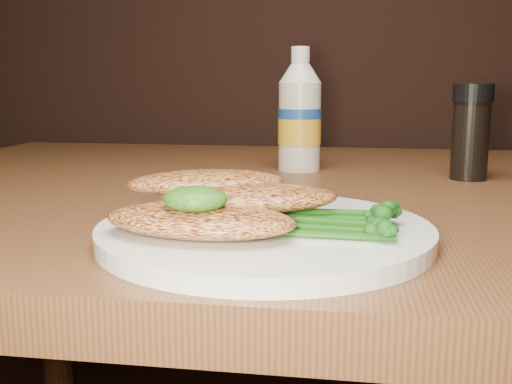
# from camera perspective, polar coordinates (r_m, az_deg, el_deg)

# --- Properties ---
(plate) EXTENTS (0.26, 0.26, 0.01)m
(plate) POSITION_cam_1_polar(r_m,az_deg,el_deg) (0.48, 0.84, -3.79)
(plate) COLOR white
(plate) RESTS_ON dining_table
(chicken_front) EXTENTS (0.15, 0.09, 0.02)m
(chicken_front) POSITION_cam_1_polar(r_m,az_deg,el_deg) (0.44, -5.30, -2.62)
(chicken_front) COLOR #D48743
(chicken_front) RESTS_ON plate
(chicken_mid) EXTENTS (0.15, 0.10, 0.02)m
(chicken_mid) POSITION_cam_1_polar(r_m,az_deg,el_deg) (0.47, -0.56, -0.57)
(chicken_mid) COLOR #D48743
(chicken_mid) RESTS_ON plate
(chicken_back) EXTENTS (0.14, 0.10, 0.02)m
(chicken_back) POSITION_cam_1_polar(r_m,az_deg,el_deg) (0.50, -4.66, 0.90)
(chicken_back) COLOR #D48743
(chicken_back) RESTS_ON plate
(pesto_front) EXTENTS (0.05, 0.05, 0.02)m
(pesto_front) POSITION_cam_1_polar(r_m,az_deg,el_deg) (0.43, -5.72, -0.64)
(pesto_front) COLOR black
(pesto_front) RESTS_ON chicken_front
(broccolini_bundle) EXTENTS (0.14, 0.12, 0.02)m
(broccolini_bundle) POSITION_cam_1_polar(r_m,az_deg,el_deg) (0.46, 6.64, -2.25)
(broccolini_bundle) COLOR #194D10
(broccolini_bundle) RESTS_ON plate
(mayo_bottle) EXTENTS (0.08, 0.08, 0.17)m
(mayo_bottle) POSITION_cam_1_polar(r_m,az_deg,el_deg) (0.83, 4.12, 7.72)
(mayo_bottle) COLOR beige
(mayo_bottle) RESTS_ON dining_table
(pepper_grinder) EXTENTS (0.05, 0.05, 0.12)m
(pepper_grinder) POSITION_cam_1_polar(r_m,az_deg,el_deg) (0.80, 19.47, 5.31)
(pepper_grinder) COLOR black
(pepper_grinder) RESTS_ON dining_table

